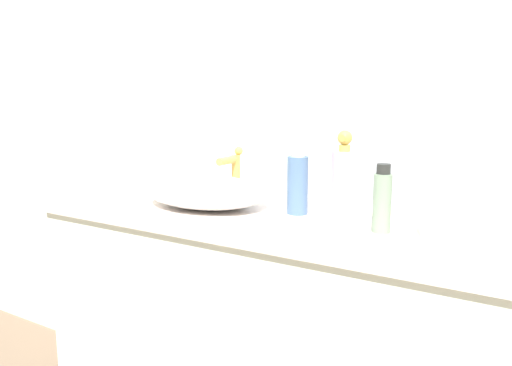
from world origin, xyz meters
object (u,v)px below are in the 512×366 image
(sink_basin, at_px, (205,191))
(lotion_bottle, at_px, (344,179))
(spray_can, at_px, (298,183))
(tissue_box, at_px, (451,206))
(folded_hand_towel, at_px, (143,183))
(perfume_bottle, at_px, (382,200))

(sink_basin, distance_m, lotion_bottle, 0.42)
(spray_can, height_order, tissue_box, spray_can)
(folded_hand_towel, bearing_deg, sink_basin, -16.63)
(sink_basin, bearing_deg, spray_can, 12.64)
(lotion_bottle, bearing_deg, sink_basin, -161.24)
(folded_hand_towel, bearing_deg, tissue_box, -3.37)
(lotion_bottle, distance_m, perfume_bottle, 0.20)
(lotion_bottle, bearing_deg, spray_can, -147.64)
(sink_basin, height_order, tissue_box, tissue_box)
(tissue_box, bearing_deg, perfume_bottle, -163.33)
(lotion_bottle, bearing_deg, folded_hand_towel, -177.94)
(spray_can, height_order, folded_hand_towel, spray_can)
(lotion_bottle, height_order, perfume_bottle, lotion_bottle)
(tissue_box, bearing_deg, spray_can, 177.39)
(lotion_bottle, height_order, tissue_box, lotion_bottle)
(lotion_bottle, distance_m, tissue_box, 0.32)
(spray_can, xyz_separation_m, folded_hand_towel, (-0.63, 0.04, -0.07))
(lotion_bottle, xyz_separation_m, perfume_bottle, (0.15, -0.13, -0.02))
(spray_can, relative_size, folded_hand_towel, 0.92)
(perfume_bottle, bearing_deg, tissue_box, 16.67)
(spray_can, bearing_deg, folded_hand_towel, 176.12)
(spray_can, bearing_deg, lotion_bottle, 32.36)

